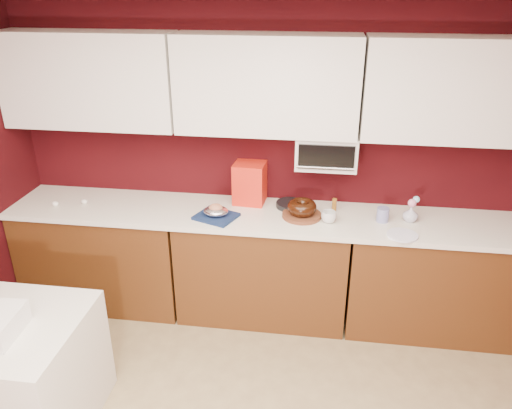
{
  "coord_description": "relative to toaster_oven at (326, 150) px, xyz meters",
  "views": [
    {
      "loc": [
        0.42,
        -1.48,
        2.55
      ],
      "look_at": [
        -0.04,
        1.84,
        1.02
      ],
      "focal_mm": 35.0,
      "sensor_mm": 36.0,
      "label": 1
    }
  ],
  "objects": [
    {
      "name": "flower_pink",
      "position": [
        0.64,
        -0.14,
        -0.33
      ],
      "size": [
        0.06,
        0.06,
        0.06
      ],
      "primitive_type": "sphere",
      "color": "pink",
      "rests_on": "flower_vase"
    },
    {
      "name": "flower_blue",
      "position": [
        0.67,
        -0.12,
        -0.3
      ],
      "size": [
        0.05,
        0.05,
        0.05
      ],
      "primitive_type": "sphere",
      "color": "#91CDE8",
      "rests_on": "flower_vase"
    },
    {
      "name": "base_cabinet_right",
      "position": [
        0.88,
        -0.17,
        -0.95
      ],
      "size": [
        1.31,
        0.58,
        0.86
      ],
      "primitive_type": "cube",
      "color": "#512B10",
      "rests_on": "floor"
    },
    {
      "name": "upper_cabinet_center",
      "position": [
        -0.45,
        -0.02,
        0.48
      ],
      "size": [
        1.31,
        0.33,
        0.7
      ],
      "primitive_type": "cube",
      "color": "white",
      "rests_on": "wall_back"
    },
    {
      "name": "base_cabinet_left",
      "position": [
        -1.78,
        -0.17,
        -0.95
      ],
      "size": [
        1.31,
        0.58,
        0.86
      ],
      "primitive_type": "cube",
      "color": "#512B10",
      "rests_on": "floor"
    },
    {
      "name": "foil_ham_nest",
      "position": [
        -0.79,
        -0.28,
        -0.42
      ],
      "size": [
        0.23,
        0.21,
        0.07
      ],
      "primitive_type": "ellipsoid",
      "rotation": [
        0.0,
        0.0,
        -0.35
      ],
      "color": "silver",
      "rests_on": "navy_towel"
    },
    {
      "name": "wall_back",
      "position": [
        -0.45,
        0.15,
        -0.12
      ],
      "size": [
        4.0,
        0.02,
        2.5
      ],
      "primitive_type": "cube",
      "color": "#34070A",
      "rests_on": "floor"
    },
    {
      "name": "bundt_cake",
      "position": [
        -0.16,
        -0.18,
        -0.39
      ],
      "size": [
        0.22,
        0.22,
        0.09
      ],
      "primitive_type": "torus",
      "rotation": [
        0.0,
        0.0,
        -0.01
      ],
      "color": "black",
      "rests_on": "cake_base"
    },
    {
      "name": "blue_jar",
      "position": [
        0.44,
        -0.17,
        -0.42
      ],
      "size": [
        0.1,
        0.1,
        0.11
      ],
      "primitive_type": "cylinder",
      "rotation": [
        0.0,
        0.0,
        -0.12
      ],
      "color": "navy",
      "rests_on": "countertop"
    },
    {
      "name": "egg_left",
      "position": [
        -2.1,
        -0.26,
        -0.45
      ],
      "size": [
        0.05,
        0.04,
        0.04
      ],
      "primitive_type": "ellipsoid",
      "rotation": [
        0.0,
        0.0,
        0.02
      ],
      "color": "white",
      "rests_on": "countertop"
    },
    {
      "name": "flower_vase",
      "position": [
        0.64,
        -0.14,
        -0.41
      ],
      "size": [
        0.11,
        0.11,
        0.13
      ],
      "primitive_type": "imported",
      "rotation": [
        0.0,
        0.0,
        0.26
      ],
      "color": "#B3B5CB",
      "rests_on": "countertop"
    },
    {
      "name": "countertop",
      "position": [
        -0.45,
        -0.17,
        -0.49
      ],
      "size": [
        4.0,
        0.62,
        0.04
      ],
      "primitive_type": "cube",
      "color": "silver",
      "rests_on": "base_cabinet_center"
    },
    {
      "name": "upper_cabinet_right",
      "position": [
        0.88,
        -0.02,
        0.48
      ],
      "size": [
        1.31,
        0.33,
        0.7
      ],
      "primitive_type": "cube",
      "color": "white",
      "rests_on": "wall_back"
    },
    {
      "name": "upper_cabinet_left",
      "position": [
        -1.78,
        -0.02,
        0.48
      ],
      "size": [
        1.31,
        0.33,
        0.7
      ],
      "primitive_type": "cube",
      "color": "white",
      "rests_on": "wall_back"
    },
    {
      "name": "toaster_oven_handle",
      "position": [
        0.0,
        -0.18,
        -0.07
      ],
      "size": [
        0.42,
        0.02,
        0.02
      ],
      "primitive_type": "cylinder",
      "rotation": [
        0.0,
        1.57,
        0.0
      ],
      "color": "silver",
      "rests_on": "toaster_oven"
    },
    {
      "name": "pandoro_box",
      "position": [
        -0.59,
        0.04,
        -0.31
      ],
      "size": [
        0.26,
        0.24,
        0.33
      ],
      "primitive_type": "cube",
      "rotation": [
        0.0,
        0.0,
        -0.07
      ],
      "color": "red",
      "rests_on": "countertop"
    },
    {
      "name": "cake_base",
      "position": [
        -0.16,
        -0.18,
        -0.46
      ],
      "size": [
        0.37,
        0.37,
        0.03
      ],
      "primitive_type": "cylinder",
      "rotation": [
        0.0,
        0.0,
        0.31
      ],
      "color": "brown",
      "rests_on": "countertop"
    },
    {
      "name": "dark_pan",
      "position": [
        -0.26,
        -0.01,
        -0.46
      ],
      "size": [
        0.28,
        0.28,
        0.04
      ],
      "primitive_type": "cylinder",
      "rotation": [
        0.0,
        0.0,
        -0.31
      ],
      "color": "black",
      "rests_on": "countertop"
    },
    {
      "name": "egg_right",
      "position": [
        -1.89,
        -0.18,
        -0.45
      ],
      "size": [
        0.05,
        0.04,
        0.04
      ],
      "primitive_type": "ellipsoid",
      "rotation": [
        0.0,
        0.0,
        0.06
      ],
      "color": "silver",
      "rests_on": "countertop"
    },
    {
      "name": "coffee_mug",
      "position": [
        0.04,
        -0.24,
        -0.42
      ],
      "size": [
        0.11,
        0.11,
        0.11
      ],
      "primitive_type": "imported",
      "rotation": [
        0.0,
        0.0,
        0.13
      ],
      "color": "silver",
      "rests_on": "countertop"
    },
    {
      "name": "roasted_ham",
      "position": [
        -0.79,
        -0.28,
        -0.4
      ],
      "size": [
        0.12,
        0.11,
        0.07
      ],
      "primitive_type": "ellipsoid",
      "rotation": [
        0.0,
        0.0,
        0.23
      ],
      "color": "tan",
      "rests_on": "foil_ham_nest"
    },
    {
      "name": "toaster_oven_door",
      "position": [
        0.0,
        -0.16,
        0.0
      ],
      "size": [
        0.4,
        0.02,
        0.18
      ],
      "primitive_type": "cube",
      "color": "black",
      "rests_on": "toaster_oven"
    },
    {
      "name": "navy_towel",
      "position": [
        -0.79,
        -0.28,
        -0.46
      ],
      "size": [
        0.36,
        0.33,
        0.02
      ],
      "primitive_type": "cube",
      "rotation": [
        0.0,
        0.0,
        -0.37
      ],
      "color": "#13234A",
      "rests_on": "countertop"
    },
    {
      "name": "toaster_oven",
      "position": [
        0.0,
        0.0,
        0.0
      ],
      "size": [
        0.45,
        0.3,
        0.25
      ],
      "primitive_type": "cube",
      "color": "white",
      "rests_on": "upper_cabinet_center"
    },
    {
      "name": "amber_bottle",
      "position": [
        0.08,
        -0.03,
        -0.42
      ],
      "size": [
        0.04,
        0.04,
        0.1
      ],
      "primitive_type": "cylinder",
      "rotation": [
        0.0,
        0.0,
        -0.39
      ],
      "color": "#925A1A",
      "rests_on": "countertop"
    },
    {
      "name": "base_cabinet_center",
      "position": [
        -0.45,
        -0.17,
        -0.95
      ],
      "size": [
        1.31,
        0.58,
        0.86
      ],
      "primitive_type": "cube",
      "color": "#512B10",
      "rests_on": "floor"
    },
    {
      "name": "dining_table",
      "position": [
        -1.85,
        -1.5,
        -1.0
      ],
      "size": [
        1.0,
        0.8,
        0.75
      ],
      "primitive_type": "cube",
      "color": "beige",
      "rests_on": "floor"
    },
    {
      "name": "china_plate",
      "position": [
        0.56,
        -0.39,
        -0.47
      ],
      "size": [
        0.22,
        0.22,
        0.01
      ],
      "primitive_type": "cylinder",
      "rotation": [
        0.0,
        0.0,
        0.03
      ],
      "color": "white",
      "rests_on": "countertop"
    }
  ]
}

